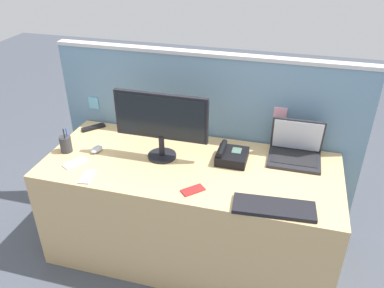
{
  "coord_description": "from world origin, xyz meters",
  "views": [
    {
      "loc": [
        0.55,
        -1.96,
        2.06
      ],
      "look_at": [
        0.0,
        0.05,
        0.84
      ],
      "focal_mm": 36.37,
      "sensor_mm": 36.0,
      "label": 1
    }
  ],
  "objects_px": {
    "desktop_monitor": "(161,120)",
    "desk_phone": "(231,156)",
    "cell_phone_red_case": "(193,190)",
    "computer_mouse_right_hand": "(97,149)",
    "pen_cup": "(66,144)",
    "tv_remote": "(93,128)",
    "cell_phone_silver_slab": "(87,177)",
    "laptop": "(295,149)",
    "cell_phone_white_slab": "(75,163)",
    "keyboard_main": "(274,207)"
  },
  "relations": [
    {
      "from": "desk_phone",
      "to": "pen_cup",
      "type": "distance_m",
      "value": 1.08
    },
    {
      "from": "desk_phone",
      "to": "computer_mouse_right_hand",
      "type": "xyz_separation_m",
      "value": [
        -0.88,
        -0.12,
        -0.02
      ]
    },
    {
      "from": "computer_mouse_right_hand",
      "to": "cell_phone_red_case",
      "type": "relative_size",
      "value": 0.76
    },
    {
      "from": "desk_phone",
      "to": "laptop",
      "type": "bearing_deg",
      "value": 19.75
    },
    {
      "from": "cell_phone_white_slab",
      "to": "cell_phone_silver_slab",
      "type": "xyz_separation_m",
      "value": [
        0.15,
        -0.11,
        0.0
      ]
    },
    {
      "from": "desktop_monitor",
      "to": "cell_phone_red_case",
      "type": "xyz_separation_m",
      "value": [
        0.29,
        -0.31,
        -0.25
      ]
    },
    {
      "from": "cell_phone_red_case",
      "to": "tv_remote",
      "type": "relative_size",
      "value": 0.77
    },
    {
      "from": "laptop",
      "to": "pen_cup",
      "type": "xyz_separation_m",
      "value": [
        -1.45,
        -0.31,
        -0.01
      ]
    },
    {
      "from": "pen_cup",
      "to": "tv_remote",
      "type": "bearing_deg",
      "value": 86.9
    },
    {
      "from": "cell_phone_white_slab",
      "to": "tv_remote",
      "type": "bearing_deg",
      "value": 133.87
    },
    {
      "from": "computer_mouse_right_hand",
      "to": "desktop_monitor",
      "type": "bearing_deg",
      "value": 16.86
    },
    {
      "from": "cell_phone_silver_slab",
      "to": "tv_remote",
      "type": "height_order",
      "value": "tv_remote"
    },
    {
      "from": "laptop",
      "to": "tv_remote",
      "type": "bearing_deg",
      "value": 179.05
    },
    {
      "from": "laptop",
      "to": "cell_phone_silver_slab",
      "type": "distance_m",
      "value": 1.3
    },
    {
      "from": "desktop_monitor",
      "to": "cell_phone_red_case",
      "type": "bearing_deg",
      "value": -47.0
    },
    {
      "from": "laptop",
      "to": "desktop_monitor",
      "type": "bearing_deg",
      "value": -166.23
    },
    {
      "from": "keyboard_main",
      "to": "cell_phone_red_case",
      "type": "height_order",
      "value": "keyboard_main"
    },
    {
      "from": "laptop",
      "to": "tv_remote",
      "type": "relative_size",
      "value": 1.91
    },
    {
      "from": "desktop_monitor",
      "to": "desk_phone",
      "type": "bearing_deg",
      "value": 8.2
    },
    {
      "from": "keyboard_main",
      "to": "cell_phone_red_case",
      "type": "bearing_deg",
      "value": 170.24
    },
    {
      "from": "tv_remote",
      "to": "desk_phone",
      "type": "bearing_deg",
      "value": 33.7
    },
    {
      "from": "pen_cup",
      "to": "cell_phone_red_case",
      "type": "xyz_separation_m",
      "value": [
        0.92,
        -0.2,
        -0.05
      ]
    },
    {
      "from": "pen_cup",
      "to": "cell_phone_white_slab",
      "type": "xyz_separation_m",
      "value": [
        0.13,
        -0.12,
        -0.05
      ]
    },
    {
      "from": "desk_phone",
      "to": "cell_phone_red_case",
      "type": "distance_m",
      "value": 0.4
    },
    {
      "from": "cell_phone_red_case",
      "to": "tv_remote",
      "type": "distance_m",
      "value": 1.04
    },
    {
      "from": "desktop_monitor",
      "to": "desk_phone",
      "type": "height_order",
      "value": "desktop_monitor"
    },
    {
      "from": "tv_remote",
      "to": "computer_mouse_right_hand",
      "type": "bearing_deg",
      "value": -16.11
    },
    {
      "from": "keyboard_main",
      "to": "tv_remote",
      "type": "relative_size",
      "value": 2.55
    },
    {
      "from": "laptop",
      "to": "cell_phone_silver_slab",
      "type": "xyz_separation_m",
      "value": [
        -1.18,
        -0.55,
        -0.06
      ]
    },
    {
      "from": "cell_phone_white_slab",
      "to": "cell_phone_silver_slab",
      "type": "height_order",
      "value": "same"
    },
    {
      "from": "keyboard_main",
      "to": "laptop",
      "type": "bearing_deg",
      "value": 77.04
    },
    {
      "from": "desktop_monitor",
      "to": "cell_phone_red_case",
      "type": "relative_size",
      "value": 4.51
    },
    {
      "from": "desktop_monitor",
      "to": "computer_mouse_right_hand",
      "type": "bearing_deg",
      "value": -172.55
    },
    {
      "from": "desk_phone",
      "to": "cell_phone_red_case",
      "type": "relative_size",
      "value": 1.52
    },
    {
      "from": "desktop_monitor",
      "to": "pen_cup",
      "type": "xyz_separation_m",
      "value": [
        -0.63,
        -0.11,
        -0.2
      ]
    },
    {
      "from": "desktop_monitor",
      "to": "cell_phone_red_case",
      "type": "height_order",
      "value": "desktop_monitor"
    },
    {
      "from": "desk_phone",
      "to": "computer_mouse_right_hand",
      "type": "height_order",
      "value": "desk_phone"
    },
    {
      "from": "cell_phone_silver_slab",
      "to": "tv_remote",
      "type": "relative_size",
      "value": 0.84
    },
    {
      "from": "computer_mouse_right_hand",
      "to": "desk_phone",
      "type": "bearing_deg",
      "value": 17.23
    },
    {
      "from": "computer_mouse_right_hand",
      "to": "cell_phone_white_slab",
      "type": "height_order",
      "value": "computer_mouse_right_hand"
    },
    {
      "from": "laptop",
      "to": "cell_phone_silver_slab",
      "type": "relative_size",
      "value": 2.27
    },
    {
      "from": "cell_phone_silver_slab",
      "to": "tv_remote",
      "type": "bearing_deg",
      "value": 106.07
    },
    {
      "from": "computer_mouse_right_hand",
      "to": "keyboard_main",
      "type": "bearing_deg",
      "value": -4.51
    },
    {
      "from": "cell_phone_red_case",
      "to": "cell_phone_silver_slab",
      "type": "relative_size",
      "value": 0.92
    },
    {
      "from": "desktop_monitor",
      "to": "desk_phone",
      "type": "xyz_separation_m",
      "value": [
        0.44,
        0.06,
        -0.22
      ]
    },
    {
      "from": "laptop",
      "to": "pen_cup",
      "type": "relative_size",
      "value": 1.8
    },
    {
      "from": "pen_cup",
      "to": "cell_phone_silver_slab",
      "type": "height_order",
      "value": "pen_cup"
    },
    {
      "from": "cell_phone_red_case",
      "to": "laptop",
      "type": "bearing_deg",
      "value": 88.76
    },
    {
      "from": "desktop_monitor",
      "to": "desk_phone",
      "type": "relative_size",
      "value": 2.98
    },
    {
      "from": "desktop_monitor",
      "to": "cell_phone_white_slab",
      "type": "bearing_deg",
      "value": -155.4
    }
  ]
}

